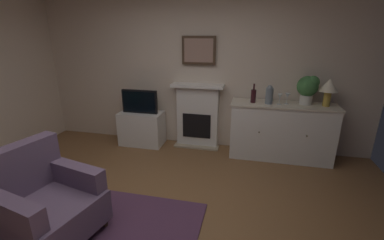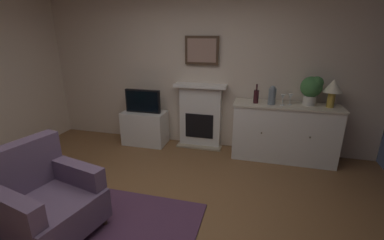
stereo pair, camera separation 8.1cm
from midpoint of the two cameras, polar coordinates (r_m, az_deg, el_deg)
ground_plane at (r=2.98m, az=-7.96°, el=-22.71°), size 5.64×4.58×0.10m
wall_rear at (r=4.42m, az=2.59°, el=12.73°), size 5.64×0.06×2.91m
area_rug at (r=3.03m, az=-24.22°, el=-22.19°), size 2.39×1.64×0.02m
fireplace_unit at (r=4.48m, az=2.37°, el=0.95°), size 0.87×0.30×1.10m
framed_picture at (r=4.32m, az=2.70°, el=14.95°), size 0.55×0.04×0.45m
sideboard_cabinet at (r=4.28m, az=19.94°, el=-2.53°), size 1.55×0.49×0.89m
table_lamp at (r=4.19m, az=28.95°, el=6.14°), size 0.26×0.26×0.40m
wine_bottle at (r=4.07m, az=14.40°, el=5.08°), size 0.08×0.08×0.29m
wine_glass_left at (r=4.05m, az=19.80°, el=4.73°), size 0.07×0.07×0.16m
wine_glass_center at (r=4.12m, az=21.28°, el=4.75°), size 0.07×0.07×0.16m
vase_decorative at (r=4.05m, az=17.67°, el=5.19°), size 0.11×0.11×0.28m
tv_cabinet at (r=4.71m, az=-9.76°, el=-1.68°), size 0.75×0.42×0.59m
tv_set at (r=4.55m, az=-10.22°, el=4.07°), size 0.62×0.07×0.40m
potted_plant_small at (r=4.18m, az=25.25°, el=6.35°), size 0.30×0.30×0.43m
armchair at (r=2.96m, az=-28.79°, el=-15.01°), size 0.95×0.92×0.92m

